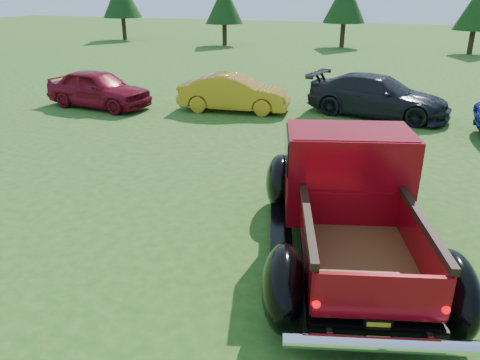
{
  "coord_description": "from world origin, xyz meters",
  "views": [
    {
      "loc": [
        2.71,
        -6.97,
        4.21
      ],
      "look_at": [
        0.04,
        0.2,
        1.08
      ],
      "focal_mm": 35.0,
      "sensor_mm": 36.0,
      "label": 1
    }
  ],
  "objects": [
    {
      "name": "pickup_truck",
      "position": [
        1.84,
        0.5,
        1.0
      ],
      "size": [
        3.92,
        6.01,
        2.1
      ],
      "rotation": [
        0.0,
        0.0,
        0.29
      ],
      "color": "black",
      "rests_on": "ground"
    },
    {
      "name": "tree_mid_right",
      "position": [
        6.0,
        30.0,
        2.97
      ],
      "size": [
        2.82,
        2.82,
        4.4
      ],
      "color": "#332114",
      "rests_on": "ground"
    },
    {
      "name": "tree_mid_left",
      "position": [
        -3.0,
        31.0,
        3.38
      ],
      "size": [
        3.2,
        3.2,
        5.0
      ],
      "color": "#332114",
      "rests_on": "ground"
    },
    {
      "name": "show_car_yellow",
      "position": [
        -3.45,
        8.97,
        0.67
      ],
      "size": [
        4.19,
        1.95,
        1.33
      ],
      "primitive_type": "imported",
      "rotation": [
        0.0,
        0.0,
        1.71
      ],
      "color": "#C08519",
      "rests_on": "ground"
    },
    {
      "name": "tree_west",
      "position": [
        -12.0,
        29.0,
        3.11
      ],
      "size": [
        2.94,
        2.94,
        4.6
      ],
      "color": "#332114",
      "rests_on": "ground"
    },
    {
      "name": "ground",
      "position": [
        0.0,
        0.0,
        0.0
      ],
      "size": [
        120.0,
        120.0,
        0.0
      ],
      "primitive_type": "plane",
      "color": "#274D16",
      "rests_on": "ground"
    },
    {
      "name": "show_car_grey",
      "position": [
        1.55,
        10.05,
        0.71
      ],
      "size": [
        5.21,
        2.93,
        1.43
      ],
      "primitive_type": "imported",
      "rotation": [
        0.0,
        0.0,
        1.37
      ],
      "color": "black",
      "rests_on": "ground"
    },
    {
      "name": "show_car_red",
      "position": [
        -8.5,
        7.74,
        0.71
      ],
      "size": [
        4.31,
        2.1,
        1.41
      ],
      "primitive_type": "imported",
      "rotation": [
        0.0,
        0.0,
        1.47
      ],
      "color": "maroon",
      "rests_on": "ground"
    }
  ]
}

